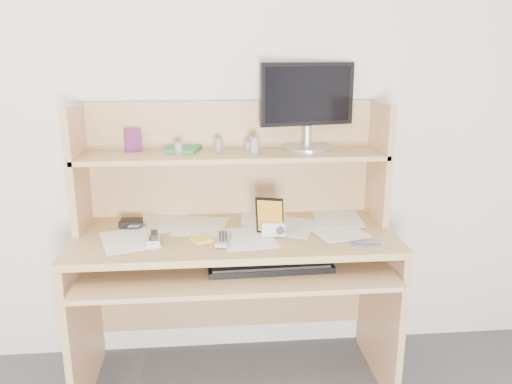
{
  "coord_description": "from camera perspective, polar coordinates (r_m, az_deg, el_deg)",
  "views": [
    {
      "loc": [
        -0.1,
        -0.6,
        1.5
      ],
      "look_at": [
        0.09,
        1.43,
        0.95
      ],
      "focal_mm": 35.0,
      "sensor_mm": 36.0,
      "label": 1
    }
  ],
  "objects": [
    {
      "name": "back_wall",
      "position": [
        2.41,
        -2.96,
        9.2
      ],
      "size": [
        3.6,
        0.04,
        2.5
      ],
      "primitive_type": "cube",
      "color": "silver",
      "rests_on": "floor"
    },
    {
      "name": "desk",
      "position": [
        2.3,
        -2.52,
        -5.3
      ],
      "size": [
        1.4,
        0.7,
        1.3
      ],
      "color": "tan",
      "rests_on": "floor"
    },
    {
      "name": "paper_clutter",
      "position": [
        2.21,
        -2.44,
        -4.6
      ],
      "size": [
        1.32,
        0.54,
        0.01
      ],
      "primitive_type": "cube",
      "color": "white",
      "rests_on": "desk"
    },
    {
      "name": "keyboard",
      "position": [
        2.1,
        1.6,
        -8.22
      ],
      "size": [
        0.52,
        0.2,
        0.04
      ],
      "rotation": [
        0.0,
        0.0,
        0.03
      ],
      "color": "black",
      "rests_on": "desk"
    },
    {
      "name": "tv_remote",
      "position": [
        2.1,
        -3.77,
        -5.36
      ],
      "size": [
        0.07,
        0.17,
        0.02
      ],
      "primitive_type": "cube",
      "rotation": [
        0.0,
        0.0,
        -0.14
      ],
      "color": "#A0A19C",
      "rests_on": "paper_clutter"
    },
    {
      "name": "flip_phone",
      "position": [
        2.12,
        -11.62,
        -5.33
      ],
      "size": [
        0.06,
        0.1,
        0.03
      ],
      "primitive_type": "cube",
      "rotation": [
        0.0,
        0.0,
        0.08
      ],
      "color": "silver",
      "rests_on": "paper_clutter"
    },
    {
      "name": "stapler",
      "position": [
        2.13,
        -11.56,
        -5.07
      ],
      "size": [
        0.05,
        0.12,
        0.04
      ],
      "primitive_type": "cube",
      "rotation": [
        0.0,
        0.0,
        0.11
      ],
      "color": "black",
      "rests_on": "paper_clutter"
    },
    {
      "name": "wallet",
      "position": [
        2.36,
        -14.11,
        -3.38
      ],
      "size": [
        0.1,
        0.08,
        0.02
      ],
      "primitive_type": "cube",
      "rotation": [
        0.0,
        0.0,
        -0.04
      ],
      "color": "black",
      "rests_on": "paper_clutter"
    },
    {
      "name": "sticky_note_pad",
      "position": [
        2.12,
        -6.17,
        -5.43
      ],
      "size": [
        0.1,
        0.1,
        0.01
      ],
      "primitive_type": "cube",
      "rotation": [
        0.0,
        0.0,
        0.51
      ],
      "color": "#F9FF43",
      "rests_on": "desk"
    },
    {
      "name": "digital_camera",
      "position": [
        2.15,
        1.97,
        -4.24
      ],
      "size": [
        0.1,
        0.04,
        0.06
      ],
      "primitive_type": "cube",
      "rotation": [
        0.0,
        0.0,
        -0.04
      ],
      "color": "#B7B7B9",
      "rests_on": "paper_clutter"
    },
    {
      "name": "game_case",
      "position": [
        2.14,
        1.58,
        -2.73
      ],
      "size": [
        0.12,
        0.05,
        0.17
      ],
      "primitive_type": "cube",
      "rotation": [
        0.0,
        0.0,
        -0.29
      ],
      "color": "black",
      "rests_on": "paper_clutter"
    },
    {
      "name": "blue_pen",
      "position": [
        2.1,
        12.32,
        -5.78
      ],
      "size": [
        0.13,
        0.03,
        0.01
      ],
      "primitive_type": "cylinder",
      "rotation": [
        1.57,
        0.0,
        1.37
      ],
      "color": "#1B26CA",
      "rests_on": "paper_clutter"
    },
    {
      "name": "card_box",
      "position": [
        2.34,
        -13.87,
        5.7
      ],
      "size": [
        0.08,
        0.05,
        0.1
      ],
      "primitive_type": "cube",
      "rotation": [
        0.0,
        0.0,
        0.36
      ],
      "color": "maroon",
      "rests_on": "desk"
    },
    {
      "name": "shelf_book",
      "position": [
        2.33,
        -8.29,
        4.9
      ],
      "size": [
        0.17,
        0.21,
        0.02
      ],
      "primitive_type": "cube",
      "rotation": [
        0.0,
        0.0,
        -0.21
      ],
      "color": "#327F47",
      "rests_on": "desk"
    },
    {
      "name": "chip_stack_a",
      "position": [
        2.25,
        -8.83,
        4.94
      ],
      "size": [
        0.05,
        0.05,
        0.05
      ],
      "primitive_type": "cylinder",
      "rotation": [
        0.0,
        0.0,
        -0.42
      ],
      "color": "black",
      "rests_on": "desk"
    },
    {
      "name": "chip_stack_b",
      "position": [
        2.29,
        -4.29,
        5.36
      ],
      "size": [
        0.05,
        0.05,
        0.06
      ],
      "primitive_type": "cylinder",
      "rotation": [
        0.0,
        0.0,
        0.33
      ],
      "color": "white",
      "rests_on": "desk"
    },
    {
      "name": "chip_stack_c",
      "position": [
        2.31,
        -0.85,
        5.28
      ],
      "size": [
        0.04,
        0.04,
        0.04
      ],
      "primitive_type": "cylinder",
      "rotation": [
        0.0,
        0.0,
        0.13
      ],
      "color": "black",
      "rests_on": "desk"
    },
    {
      "name": "chip_stack_d",
      "position": [
        2.22,
        -0.15,
        5.32
      ],
      "size": [
        0.06,
        0.06,
        0.08
      ],
      "primitive_type": "cylinder",
      "rotation": [
        0.0,
        0.0,
        -0.34
      ],
      "color": "white",
      "rests_on": "desk"
    },
    {
      "name": "monitor",
      "position": [
        2.35,
        5.92,
        10.02
      ],
      "size": [
        0.45,
        0.23,
        0.4
      ],
      "rotation": [
        0.0,
        0.0,
        0.23
      ],
      "color": "#A9A8AD",
      "rests_on": "desk"
    }
  ]
}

